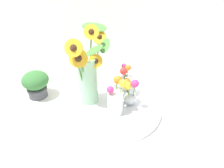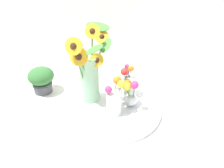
{
  "view_description": "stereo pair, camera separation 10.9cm",
  "coord_description": "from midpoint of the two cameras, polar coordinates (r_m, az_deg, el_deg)",
  "views": [
    {
      "loc": [
        0.05,
        -0.88,
        0.73
      ],
      "look_at": [
        -0.02,
        0.05,
        0.16
      ],
      "focal_mm": 35.0,
      "sensor_mm": 36.0,
      "label": 1
    },
    {
      "loc": [
        0.16,
        -0.86,
        0.73
      ],
      "look_at": [
        -0.02,
        0.05,
        0.16
      ],
      "focal_mm": 35.0,
      "sensor_mm": 36.0,
      "label": 2
    }
  ],
  "objects": [
    {
      "name": "ground_plane",
      "position": [
        1.14,
        -1.92,
        -8.4
      ],
      "size": [
        6.0,
        6.0,
        0.0
      ],
      "primitive_type": "plane",
      "color": "silver"
    },
    {
      "name": "serving_tray",
      "position": [
        1.18,
        -2.67,
        -6.26
      ],
      "size": [
        0.52,
        0.52,
        0.02
      ],
      "color": "silver",
      "rests_on": "ground_plane"
    },
    {
      "name": "mason_jar_sunflowers",
      "position": [
        1.13,
        -9.05,
        2.53
      ],
      "size": [
        0.2,
        0.25,
        0.43
      ],
      "color": "#99CC9E",
      "rests_on": "serving_tray"
    },
    {
      "name": "vase_small_center",
      "position": [
        1.08,
        -2.12,
        -3.93
      ],
      "size": [
        0.1,
        0.1,
        0.19
      ],
      "color": "white",
      "rests_on": "serving_tray"
    },
    {
      "name": "vase_bulb_right",
      "position": [
        1.13,
        1.93,
        -1.92
      ],
      "size": [
        0.1,
        0.09,
        0.21
      ],
      "color": "white",
      "rests_on": "serving_tray"
    },
    {
      "name": "vase_small_back",
      "position": [
        1.23,
        1.44,
        -0.01
      ],
      "size": [
        0.08,
        0.08,
        0.18
      ],
      "color": "white",
      "rests_on": "serving_tray"
    },
    {
      "name": "potted_plant",
      "position": [
        1.33,
        -21.53,
        0.14
      ],
      "size": [
        0.15,
        0.15,
        0.16
      ],
      "color": "#4C4C51",
      "rests_on": "ground_plane"
    }
  ]
}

